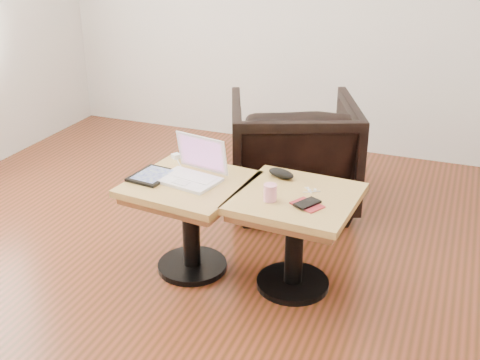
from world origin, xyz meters
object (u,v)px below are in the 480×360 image
(side_table_left, at_px, (190,204))
(side_table_right, at_px, (295,219))
(striped_cup, at_px, (270,193))
(armchair, at_px, (292,153))
(laptop, at_px, (193,171))

(side_table_left, relative_size, side_table_right, 1.04)
(striped_cup, bearing_deg, armchair, 100.54)
(side_table_right, xyz_separation_m, laptop, (-0.55, -0.01, 0.17))
(laptop, distance_m, striped_cup, 0.46)
(side_table_left, height_order, striped_cup, striped_cup)
(side_table_left, xyz_separation_m, side_table_right, (0.55, 0.04, 0.00))
(side_table_right, height_order, striped_cup, striped_cup)
(striped_cup, bearing_deg, side_table_left, 172.03)
(striped_cup, bearing_deg, side_table_right, 45.21)
(side_table_left, bearing_deg, striped_cup, -1.48)
(laptop, height_order, striped_cup, laptop)
(side_table_left, height_order, armchair, armchair)
(side_table_left, relative_size, striped_cup, 7.72)
(side_table_right, distance_m, striped_cup, 0.22)
(side_table_left, relative_size, armchair, 0.80)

